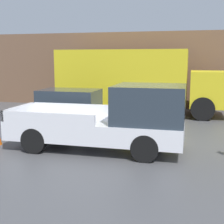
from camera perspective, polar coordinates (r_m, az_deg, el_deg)
The scene contains 5 objects.
ground_plane at distance 10.55m, azimuth 4.66°, elevation -6.00°, with size 60.00×60.00×0.00m, color #4C4C4F.
building_wall at distance 18.34m, azimuth 9.07°, elevation 7.56°, with size 28.00×0.15×4.38m.
pickup_truck at distance 9.72m, azimuth 0.40°, elevation -1.45°, with size 5.48×2.08×2.08m.
car at distance 13.24m, azimuth -8.06°, elevation 0.67°, with size 4.38×1.90×1.58m.
delivery_truck at distance 16.24m, azimuth 4.22°, elevation 5.98°, with size 8.64×2.46×3.29m.
Camera 1 is at (1.65, -10.02, 2.86)m, focal length 50.00 mm.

